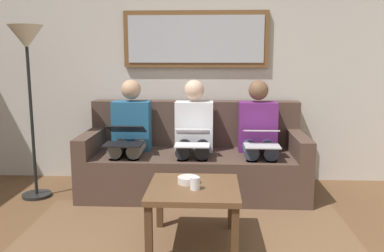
# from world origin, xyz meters

# --- Properties ---
(wall_rear) EXTENTS (6.00, 0.12, 2.60)m
(wall_rear) POSITION_xyz_m (0.00, -2.60, 1.30)
(wall_rear) COLOR beige
(wall_rear) RESTS_ON ground_plane
(area_rug) EXTENTS (2.60, 1.80, 0.01)m
(area_rug) POSITION_xyz_m (0.00, -0.85, 0.00)
(area_rug) COLOR brown
(area_rug) RESTS_ON ground_plane
(couch) EXTENTS (2.20, 0.90, 0.90)m
(couch) POSITION_xyz_m (0.00, -2.12, 0.31)
(couch) COLOR #4C382D
(couch) RESTS_ON ground_plane
(framed_mirror) EXTENTS (1.54, 0.05, 0.60)m
(framed_mirror) POSITION_xyz_m (0.00, -2.51, 1.55)
(framed_mirror) COLOR brown
(coffee_table) EXTENTS (0.66, 0.66, 0.44)m
(coffee_table) POSITION_xyz_m (-0.05, -0.90, 0.38)
(coffee_table) COLOR brown
(coffee_table) RESTS_ON ground_plane
(cup) EXTENTS (0.07, 0.07, 0.09)m
(cup) POSITION_xyz_m (-0.06, -0.83, 0.49)
(cup) COLOR silver
(cup) RESTS_ON coffee_table
(bowl) EXTENTS (0.16, 0.16, 0.05)m
(bowl) POSITION_xyz_m (-0.01, -0.97, 0.47)
(bowl) COLOR beige
(bowl) RESTS_ON coffee_table
(person_left) EXTENTS (0.38, 0.58, 1.14)m
(person_left) POSITION_xyz_m (-0.64, -2.05, 0.61)
(person_left) COLOR #66236B
(person_left) RESTS_ON couch
(laptop_silver) EXTENTS (0.32, 0.35, 0.15)m
(laptop_silver) POSITION_xyz_m (-0.64, -1.80, 0.63)
(laptop_silver) COLOR silver
(person_middle) EXTENTS (0.38, 0.58, 1.14)m
(person_middle) POSITION_xyz_m (0.00, -2.05, 0.61)
(person_middle) COLOR silver
(person_middle) RESTS_ON couch
(laptop_white) EXTENTS (0.32, 0.34, 0.15)m
(laptop_white) POSITION_xyz_m (0.00, -1.81, 0.62)
(laptop_white) COLOR white
(person_right) EXTENTS (0.38, 0.58, 1.14)m
(person_right) POSITION_xyz_m (0.64, -2.05, 0.61)
(person_right) COLOR #235B84
(person_right) RESTS_ON couch
(laptop_black) EXTENTS (0.35, 0.39, 0.17)m
(laptop_black) POSITION_xyz_m (0.64, -1.82, 0.63)
(laptop_black) COLOR black
(standing_lamp) EXTENTS (0.32, 0.32, 1.66)m
(standing_lamp) POSITION_xyz_m (1.55, -1.85, 1.37)
(standing_lamp) COLOR black
(standing_lamp) RESTS_ON ground_plane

